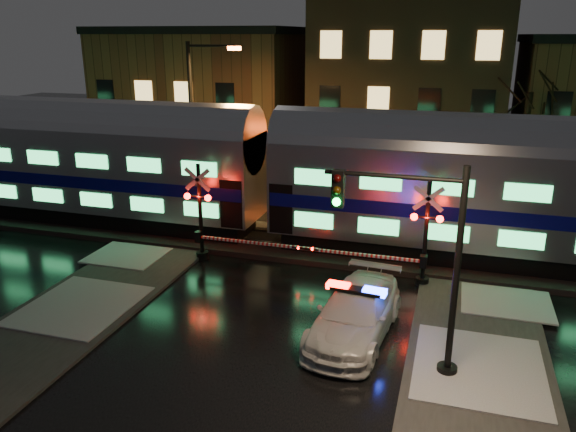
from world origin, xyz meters
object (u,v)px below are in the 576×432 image
at_px(police_car, 355,313).
at_px(crossing_signal_right, 415,244).
at_px(crossing_signal_left, 208,222).
at_px(traffic_light, 420,267).
at_px(streetlight, 197,116).

distance_m(police_car, crossing_signal_right, 4.63).
relative_size(crossing_signal_left, traffic_light, 0.97).
bearing_deg(traffic_light, police_car, 141.19).
xyz_separation_m(police_car, crossing_signal_left, (-6.91, 4.33, 0.91)).
height_order(crossing_signal_left, streetlight, streetlight).
bearing_deg(police_car, crossing_signal_left, 153.21).
xyz_separation_m(police_car, streetlight, (-10.43, 11.03, 4.22)).
bearing_deg(police_car, traffic_light, -31.83).
bearing_deg(crossing_signal_left, traffic_light, -33.23).
bearing_deg(traffic_light, crossing_signal_right, 93.33).
height_order(police_car, crossing_signal_right, crossing_signal_right).
bearing_deg(crossing_signal_right, streetlight, 150.48).
distance_m(police_car, crossing_signal_left, 8.20).
height_order(police_car, traffic_light, traffic_light).
relative_size(crossing_signal_left, streetlight, 0.66).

